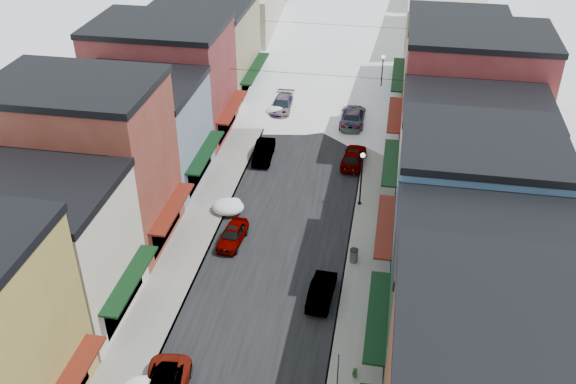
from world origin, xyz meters
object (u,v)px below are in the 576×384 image
at_px(car_silver_sedan, 233,235).
at_px(car_green_sedan, 322,290).
at_px(car_dark_hatch, 264,152).
at_px(trash_can, 354,255).
at_px(streetlamp_near, 362,172).

height_order(car_silver_sedan, car_green_sedan, car_green_sedan).
bearing_deg(car_silver_sedan, car_green_sedan, -30.09).
relative_size(car_dark_hatch, trash_can, 4.29).
distance_m(car_silver_sedan, car_dark_hatch, 12.88).
xyz_separation_m(car_silver_sedan, car_dark_hatch, (-0.35, 12.88, 0.06)).
xyz_separation_m(trash_can, streetlamp_near, (-0.19, 7.58, 2.42)).
xyz_separation_m(car_dark_hatch, car_green_sedan, (7.69, -17.92, -0.05)).
bearing_deg(car_silver_sedan, streetlamp_near, 41.15).
bearing_deg(car_green_sedan, car_silver_sedan, -31.64).
bearing_deg(car_dark_hatch, trash_can, -58.75).
distance_m(car_dark_hatch, car_green_sedan, 19.50).
relative_size(car_silver_sedan, car_dark_hatch, 0.89).
xyz_separation_m(car_dark_hatch, trash_can, (9.45, -13.80, -0.06)).
xyz_separation_m(car_silver_sedan, streetlamp_near, (8.91, 6.66, 2.43)).
bearing_deg(car_green_sedan, streetlamp_near, -94.82).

